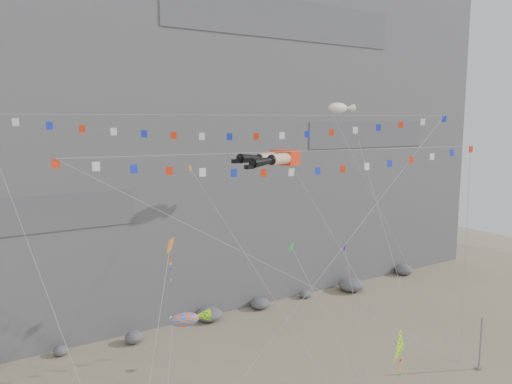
% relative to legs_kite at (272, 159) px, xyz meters
% --- Properties ---
extents(cliff, '(80.00, 28.00, 50.00)m').
position_rel_legs_kite_xyz_m(cliff, '(0.13, 26.23, 8.23)').
color(cliff, slate).
rests_on(cliff, ground).
extents(talus_boulders, '(60.00, 3.00, 1.20)m').
position_rel_legs_kite_xyz_m(talus_boulders, '(0.13, 11.23, -16.17)').
color(talus_boulders, '#5E5E63').
rests_on(talus_boulders, ground).
extents(anchor_pole_right, '(0.12, 0.12, 4.28)m').
position_rel_legs_kite_xyz_m(anchor_pole_right, '(13.91, -9.01, -14.63)').
color(anchor_pole_right, gray).
rests_on(anchor_pole_right, ground).
extents(legs_kite, '(7.64, 16.58, 22.80)m').
position_rel_legs_kite_xyz_m(legs_kite, '(0.00, 0.00, 0.00)').
color(legs_kite, red).
rests_on(legs_kite, ground).
extents(flag_banner_upper, '(35.49, 17.08, 26.97)m').
position_rel_legs_kite_xyz_m(flag_banner_upper, '(-1.00, 2.66, 3.29)').
color(flag_banner_upper, red).
rests_on(flag_banner_upper, ground).
extents(flag_banner_lower, '(33.00, 6.38, 22.18)m').
position_rel_legs_kite_xyz_m(flag_banner_lower, '(0.86, -2.94, 0.70)').
color(flag_banner_lower, red).
rests_on(flag_banner_lower, ground).
extents(harlequin_kite, '(6.42, 8.05, 14.61)m').
position_rel_legs_kite_xyz_m(harlequin_kite, '(-9.11, -1.78, -5.13)').
color(harlequin_kite, red).
rests_on(harlequin_kite, ground).
extents(fish_windsock, '(5.64, 6.01, 9.83)m').
position_rel_legs_kite_xyz_m(fish_windsock, '(-9.18, -3.96, -9.33)').
color(fish_windsock, '#FF520D').
rests_on(fish_windsock, ground).
extents(delta_kite, '(3.75, 4.54, 7.24)m').
position_rel_legs_kite_xyz_m(delta_kite, '(3.18, -10.33, -11.63)').
color(delta_kite, yellow).
rests_on(delta_kite, ground).
extents(blimp_windsock, '(3.92, 13.95, 24.60)m').
position_rel_legs_kite_xyz_m(blimp_windsock, '(10.58, 4.70, 3.99)').
color(blimp_windsock, beige).
rests_on(blimp_windsock, ground).
extents(small_kite_a, '(5.07, 15.80, 22.54)m').
position_rel_legs_kite_xyz_m(small_kite_a, '(-4.97, 3.10, -1.26)').
color(small_kite_a, orange).
rests_on(small_kite_a, ground).
extents(small_kite_b, '(5.01, 8.90, 13.36)m').
position_rel_legs_kite_xyz_m(small_kite_b, '(5.80, -1.95, -7.47)').
color(small_kite_b, purple).
rests_on(small_kite_b, ground).
extents(small_kite_c, '(1.17, 10.93, 14.69)m').
position_rel_legs_kite_xyz_m(small_kite_c, '(-0.12, -2.84, -6.35)').
color(small_kite_c, green).
rests_on(small_kite_c, ground).
extents(small_kite_d, '(5.84, 14.28, 22.79)m').
position_rel_legs_kite_xyz_m(small_kite_d, '(9.33, 0.27, 0.55)').
color(small_kite_d, orange).
rests_on(small_kite_d, ground).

